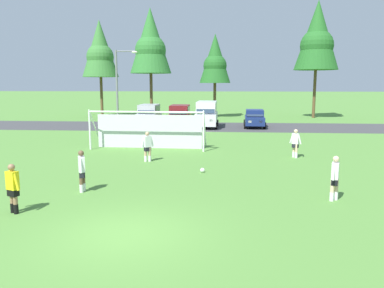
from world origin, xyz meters
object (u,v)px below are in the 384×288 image
Objects in this scene: player_defender_far at (82,171)px; parked_car_slot_center at (255,118)px; soccer_ball at (202,170)px; parked_car_slot_center_left at (207,114)px; referee at (13,189)px; player_midfield_center at (335,178)px; player_winger_left at (147,147)px; street_lamp at (119,90)px; parked_car_slot_left at (180,116)px; soccer_goal at (149,129)px; parked_car_slot_far_left at (149,115)px; player_striker_near at (295,143)px.

player_defender_far is 24.74m from parked_car_slot_center.
soccer_ball is 0.05× the size of parked_car_slot_center_left.
referee is 1.00× the size of player_midfield_center.
parked_car_slot_center reaches higher than referee.
player_defender_far is at bearing 177.76° from player_midfield_center.
street_lamp is at bearing 111.65° from player_winger_left.
parked_car_slot_left is at bearing 84.23° from referee.
parked_car_slot_left is at bearing 87.16° from soccer_goal.
street_lamp is (-2.15, 20.81, 2.82)m from referee.
soccer_goal is 4.56× the size of player_defender_far.
soccer_ball is 5.83m from player_defender_far.
player_winger_left is at bearing 72.62° from referee.
player_midfield_center is at bearing -64.46° from parked_car_slot_far_left.
player_striker_near is 19.57m from parked_car_slot_far_left.
player_midfield_center is (8.85, -10.55, -0.47)m from soccer_goal.
soccer_goal is 1.62× the size of parked_car_slot_far_left.
parked_car_slot_center reaches higher than player_midfield_center.
parked_car_slot_center_left is (-5.70, 15.00, 0.52)m from player_striker_near.
parked_car_slot_left is at bearing -175.64° from parked_car_slot_center.
soccer_ball is 8.56m from referee.
parked_car_slot_left is 0.95× the size of parked_car_slot_center_left.
parked_car_slot_far_left reaches higher than player_midfield_center.
player_midfield_center is 26.53m from parked_car_slot_far_left.
parked_car_slot_center_left is at bearing 31.93° from street_lamp.
player_winger_left is (0.76, -4.19, -0.47)m from soccer_goal.
parked_car_slot_center is (8.53, 23.23, 0.05)m from player_defender_far.
player_midfield_center is 24.47m from parked_car_slot_left.
player_striker_near is 1.00× the size of player_winger_left.
soccer_goal reaches higher than parked_car_slot_center.
player_defender_far is (-9.48, 0.37, 0.00)m from player_midfield_center.
soccer_ball is at bearing -140.87° from player_striker_near.
street_lamp is (-3.45, 18.20, 2.82)m from player_defender_far.
soccer_goal is 10.21m from player_defender_far.
parked_car_slot_far_left is (-11.44, 23.94, 0.29)m from player_midfield_center.
street_lamp is at bearing 141.35° from player_striker_near.
player_defender_far is (-9.59, -7.77, 0.00)m from player_striker_near.
player_midfield_center is 23.81m from parked_car_slot_center_left.
parked_car_slot_center_left reaches higher than player_winger_left.
parked_car_slot_far_left is at bearing 164.42° from parked_car_slot_left.
soccer_goal is at bearing -104.50° from parked_car_slot_center_left.
parked_car_slot_center is (4.64, 0.45, -0.47)m from parked_car_slot_center_left.
soccer_ball is 20.02m from parked_car_slot_center.
parked_car_slot_left is (-3.25, 19.04, 1.00)m from soccer_ball.
parked_car_slot_far_left reaches higher than player_winger_left.
soccer_ball is 0.13× the size of referee.
player_winger_left is at bearing -98.46° from parked_car_slot_center_left.
parked_car_slot_left reaches higher than player_midfield_center.
player_defender_far is 0.36× the size of parked_car_slot_left.
player_winger_left is at bearing -79.20° from parked_car_slot_far_left.
player_midfield_center is 1.00× the size of player_defender_far.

